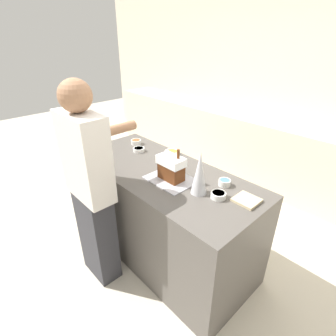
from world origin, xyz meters
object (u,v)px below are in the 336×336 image
Objects in this scene: candy_bowl_far_right at (139,149)px; candy_bowl_center_rear at (172,153)px; gingerbread_house at (171,167)px; cookbook at (247,200)px; candy_bowl_front_corner at (218,195)px; candy_bowl_far_left at (225,182)px; candy_bowl_behind_tray at (136,142)px; baking_tray at (171,179)px; person at (91,189)px; decorative_tree at (200,173)px.

candy_bowl_center_rear is (0.31, 0.16, 0.01)m from candy_bowl_far_right.
cookbook is at bearing 17.08° from gingerbread_house.
cookbook is at bearing 33.85° from candy_bowl_front_corner.
candy_bowl_center_rear is at bearing 173.83° from candy_bowl_far_left.
candy_bowl_far_left is (0.98, 0.09, 0.01)m from candy_bowl_far_right.
candy_bowl_behind_tray reaches higher than candy_bowl_front_corner.
candy_bowl_far_left is at bearing 34.93° from baking_tray.
candy_bowl_far_right is 0.74m from person.
candy_bowl_far_right is (-0.91, 0.14, -0.15)m from decorative_tree.
person is at bearing -123.83° from gingerbread_house.
decorative_tree is 0.86m from person.
gingerbread_house is 0.62m from cookbook.
gingerbread_house is 0.16× the size of person.
cookbook is (0.17, 0.11, -0.01)m from candy_bowl_front_corner.
baking_tray is 0.45m from candy_bowl_center_rear.
decorative_tree is (0.28, 0.02, 0.05)m from gingerbread_house.
candy_bowl_front_corner is 0.98m from person.
baking_tray is 1.41× the size of gingerbread_house.
candy_bowl_center_rear is 0.78m from candy_bowl_front_corner.
candy_bowl_behind_tray is at bearing 179.73° from candy_bowl_far_left.
candy_bowl_center_rear is at bearing 8.08° from candy_bowl_behind_tray.
gingerbread_house is 2.02× the size of candy_bowl_center_rear.
candy_bowl_center_rear is 0.81× the size of cookbook.
gingerbread_house is 0.66m from candy_bowl_far_right.
candy_bowl_behind_tray is (-0.17, 0.09, 0.01)m from candy_bowl_far_right.
gingerbread_house is at bearing -162.92° from cookbook.
candy_bowl_center_rear is at bearing 161.69° from candy_bowl_front_corner.
candy_bowl_far_left is at bearing 47.72° from person.
candy_bowl_center_rear is at bearing 88.00° from person.
decorative_tree is 0.38m from cookbook.
baking_tray is 2.29× the size of cookbook.
candy_bowl_front_corner is (0.74, -0.25, -0.00)m from candy_bowl_center_rear.
candy_bowl_center_rear is (-0.60, 0.30, -0.14)m from decorative_tree.
candy_bowl_far_left is (0.35, 0.24, 0.02)m from baking_tray.
cookbook is at bearing 28.21° from decorative_tree.
candy_bowl_behind_tray is 0.90m from person.
baking_tray is 0.11m from gingerbread_house.
candy_bowl_far_left is (1.15, -0.01, 0.00)m from candy_bowl_behind_tray.
candy_bowl_center_rear reaches higher than candy_bowl_far_left.
candy_bowl_far_right is 1.06m from candy_bowl_front_corner.
decorative_tree is at bearing -8.77° from candy_bowl_far_right.
person reaches higher than decorative_tree.
candy_bowl_center_rear reaches higher than candy_bowl_far_right.
candy_bowl_behind_tray is (-0.80, 0.25, 0.02)m from baking_tray.
candy_bowl_front_corner is (0.42, 0.07, -0.09)m from gingerbread_house.
candy_bowl_far_left reaches higher than baking_tray.
decorative_tree is 0.19× the size of person.
decorative_tree reaches higher than gingerbread_house.
candy_bowl_front_corner is at bearing -67.42° from candy_bowl_far_left.
candy_bowl_front_corner is (0.14, 0.05, -0.14)m from decorative_tree.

